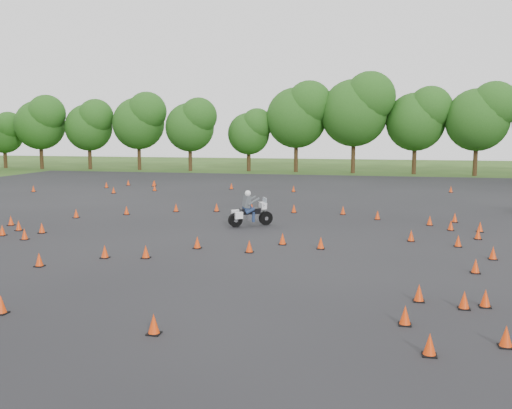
# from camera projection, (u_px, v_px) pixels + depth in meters

# --- Properties ---
(ground) EXTENTS (140.00, 140.00, 0.00)m
(ground) POSITION_uv_depth(u_px,v_px,m) (234.00, 248.00, 22.28)
(ground) COLOR #2D5119
(ground) RESTS_ON ground
(asphalt_pad) EXTENTS (62.00, 62.00, 0.00)m
(asphalt_pad) POSITION_uv_depth(u_px,v_px,m) (265.00, 223.00, 28.10)
(asphalt_pad) COLOR black
(asphalt_pad) RESTS_ON ground
(treeline) EXTENTS (86.78, 32.69, 11.07)m
(treeline) POSITION_uv_depth(u_px,v_px,m) (358.00, 130.00, 54.61)
(treeline) COLOR #204C15
(treeline) RESTS_ON ground
(traffic_cones) EXTENTS (36.58, 32.74, 0.45)m
(traffic_cones) POSITION_uv_depth(u_px,v_px,m) (259.00, 221.00, 27.50)
(traffic_cones) COLOR red
(traffic_cones) RESTS_ON asphalt_pad
(rider_grey) EXTENTS (2.23, 1.86, 1.73)m
(rider_grey) POSITION_uv_depth(u_px,v_px,m) (250.00, 208.00, 27.22)
(rider_grey) COLOR #464A4E
(rider_grey) RESTS_ON ground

